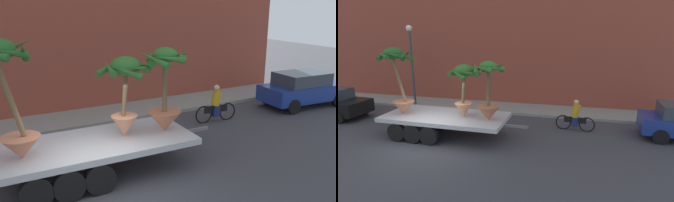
% 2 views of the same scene
% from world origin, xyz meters
% --- Properties ---
extents(ground_plane, '(60.00, 60.00, 0.00)m').
position_xyz_m(ground_plane, '(0.00, 0.00, 0.00)').
color(ground_plane, '#38383D').
extents(sidewalk, '(24.00, 2.20, 0.15)m').
position_xyz_m(sidewalk, '(0.00, 6.10, 0.07)').
color(sidewalk, gray).
rests_on(sidewalk, ground).
extents(building_facade, '(24.00, 1.20, 9.90)m').
position_xyz_m(building_facade, '(0.00, 7.80, 4.95)').
color(building_facade, brown).
rests_on(building_facade, ground).
extents(flatbed_trailer, '(6.54, 2.50, 0.98)m').
position_xyz_m(flatbed_trailer, '(-0.07, 1.25, 0.76)').
color(flatbed_trailer, '#B7BABF').
rests_on(flatbed_trailer, ground).
extents(potted_palm_rear, '(1.70, 1.62, 2.97)m').
position_xyz_m(potted_palm_rear, '(-1.86, 1.00, 2.54)').
color(potted_palm_rear, '#C17251').
rests_on(potted_palm_rear, flatbed_trailer).
extents(potted_palm_middle, '(1.58, 1.60, 2.30)m').
position_xyz_m(potted_palm_middle, '(1.15, 1.24, 2.36)').
color(potted_palm_middle, tan).
rests_on(potted_palm_middle, flatbed_trailer).
extents(potted_palm_front, '(1.49, 1.47, 2.50)m').
position_xyz_m(potted_palm_front, '(2.29, 1.03, 2.15)').
color(potted_palm_front, '#B26647').
rests_on(potted_palm_front, flatbed_trailer).
extents(cyclist, '(1.84, 0.38, 1.54)m').
position_xyz_m(cyclist, '(5.85, 3.37, 0.67)').
color(cyclist, black).
rests_on(cyclist, ground).
extents(street_lamp, '(0.36, 0.36, 4.83)m').
position_xyz_m(street_lamp, '(-3.95, 5.30, 3.23)').
color(street_lamp, '#383D42').
rests_on(street_lamp, sidewalk).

